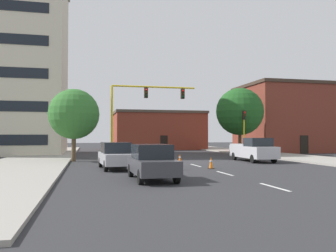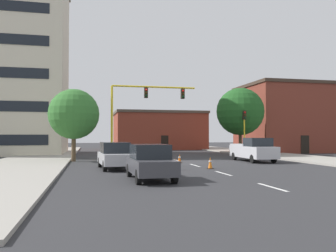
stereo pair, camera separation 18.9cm
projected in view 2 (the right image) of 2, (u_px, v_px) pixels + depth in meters
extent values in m
plane|color=#2D2D30|center=(184.00, 162.00, 28.28)|extent=(160.00, 160.00, 0.00)
cube|color=#9E998E|center=(41.00, 158.00, 33.44)|extent=(6.00, 56.00, 0.14)
cube|color=#9E998E|center=(270.00, 155.00, 38.74)|extent=(6.00, 56.00, 0.14)
cube|color=silver|center=(272.00, 187.00, 14.63)|extent=(0.16, 2.40, 0.01)
cube|color=silver|center=(223.00, 173.00, 19.99)|extent=(0.16, 2.40, 0.01)
cube|color=silver|center=(195.00, 165.00, 25.36)|extent=(0.16, 2.40, 0.01)
cube|color=silver|center=(177.00, 160.00, 30.72)|extent=(0.16, 2.40, 0.01)
cube|color=silver|center=(164.00, 157.00, 36.09)|extent=(0.16, 2.40, 0.01)
cube|color=silver|center=(154.00, 154.00, 41.45)|extent=(0.16, 2.40, 0.01)
cube|color=beige|center=(2.00, 66.00, 40.85)|extent=(14.41, 11.50, 20.77)
cube|color=brown|center=(158.00, 132.00, 56.64)|extent=(13.88, 9.87, 5.61)
cube|color=#4C4238|center=(158.00, 113.00, 56.72)|extent=(14.18, 10.17, 0.40)
cube|color=black|center=(165.00, 143.00, 51.74)|extent=(1.10, 0.06, 2.20)
cube|color=brown|center=(283.00, 120.00, 46.89)|extent=(10.26, 9.67, 8.61)
cube|color=#3D2D23|center=(283.00, 87.00, 47.02)|extent=(10.56, 9.97, 0.40)
cube|color=black|center=(305.00, 145.00, 42.06)|extent=(1.10, 0.06, 2.20)
cube|color=yellow|center=(112.00, 156.00, 31.67)|extent=(1.80, 1.20, 0.55)
cylinder|color=yellow|center=(112.00, 119.00, 31.77)|extent=(0.20, 0.20, 6.20)
cylinder|color=yellow|center=(154.00, 87.00, 32.71)|extent=(7.88, 0.16, 0.16)
cube|color=black|center=(146.00, 93.00, 32.52)|extent=(0.32, 0.36, 0.95)
sphere|color=red|center=(146.00, 90.00, 32.35)|extent=(0.20, 0.20, 0.20)
sphere|color=#38280A|center=(146.00, 93.00, 32.34)|extent=(0.20, 0.20, 0.20)
sphere|color=black|center=(146.00, 96.00, 32.33)|extent=(0.20, 0.20, 0.20)
cube|color=black|center=(183.00, 94.00, 33.30)|extent=(0.32, 0.36, 0.95)
sphere|color=red|center=(183.00, 91.00, 33.12)|extent=(0.20, 0.20, 0.20)
sphere|color=#38280A|center=(183.00, 94.00, 33.11)|extent=(0.20, 0.20, 0.20)
sphere|color=black|center=(183.00, 97.00, 33.11)|extent=(0.20, 0.20, 0.20)
cylinder|color=yellow|center=(244.00, 133.00, 36.46)|extent=(0.14, 0.14, 4.80)
cube|color=black|center=(244.00, 115.00, 36.51)|extent=(0.32, 0.36, 0.95)
sphere|color=red|center=(245.00, 112.00, 36.34)|extent=(0.20, 0.20, 0.20)
sphere|color=#38280A|center=(245.00, 115.00, 36.33)|extent=(0.20, 0.20, 0.20)
sphere|color=black|center=(245.00, 118.00, 36.32)|extent=(0.20, 0.20, 0.20)
cylinder|color=#4C3823|center=(240.00, 142.00, 39.02)|extent=(0.36, 0.36, 2.89)
sphere|color=#1E511E|center=(240.00, 112.00, 39.12)|extent=(5.32, 5.32, 5.32)
cylinder|color=brown|center=(74.00, 147.00, 29.33)|extent=(0.36, 0.36, 2.40)
sphere|color=#33702D|center=(74.00, 114.00, 29.41)|extent=(4.25, 4.25, 4.25)
cube|color=#BCBCC1|center=(253.00, 152.00, 29.29)|extent=(2.04, 5.42, 0.95)
cube|color=#1E2328|center=(258.00, 142.00, 28.44)|extent=(1.85, 1.82, 0.70)
cube|color=#BCBCC1|center=(247.00, 145.00, 30.47)|extent=(2.02, 2.82, 0.16)
cylinder|color=black|center=(274.00, 159.00, 27.68)|extent=(0.23, 0.68, 0.68)
cylinder|color=black|center=(253.00, 159.00, 27.30)|extent=(0.23, 0.68, 0.68)
cylinder|color=black|center=(253.00, 156.00, 31.26)|extent=(0.23, 0.68, 0.68)
cylinder|color=black|center=(234.00, 156.00, 30.89)|extent=(0.23, 0.68, 0.68)
cube|color=#3D3D42|center=(150.00, 166.00, 17.10)|extent=(1.96, 4.54, 0.70)
cube|color=#1E2328|center=(150.00, 151.00, 17.22)|extent=(1.76, 2.34, 0.70)
cylinder|color=black|center=(129.00, 170.00, 18.38)|extent=(0.24, 0.68, 0.68)
cylinder|color=black|center=(160.00, 170.00, 18.77)|extent=(0.24, 0.68, 0.68)
cylinder|color=black|center=(138.00, 177.00, 15.41)|extent=(0.24, 0.68, 0.68)
cylinder|color=black|center=(174.00, 176.00, 15.81)|extent=(0.24, 0.68, 0.68)
cube|color=#B7B7BC|center=(115.00, 158.00, 22.67)|extent=(2.15, 4.62, 0.70)
cube|color=#1E2328|center=(115.00, 148.00, 22.79)|extent=(1.86, 2.41, 0.70)
cylinder|color=black|center=(100.00, 162.00, 23.89)|extent=(0.27, 0.69, 0.68)
cylinder|color=black|center=(124.00, 162.00, 24.36)|extent=(0.27, 0.69, 0.68)
cylinder|color=black|center=(105.00, 166.00, 20.96)|extent=(0.27, 0.69, 0.68)
cylinder|color=black|center=(132.00, 165.00, 21.43)|extent=(0.27, 0.69, 0.68)
cube|color=black|center=(175.00, 170.00, 22.03)|extent=(0.36, 0.36, 0.04)
cone|color=orange|center=(175.00, 164.00, 22.04)|extent=(0.28, 0.28, 0.67)
cylinder|color=white|center=(175.00, 163.00, 22.04)|extent=(0.19, 0.19, 0.08)
cube|color=black|center=(180.00, 163.00, 27.66)|extent=(0.36, 0.36, 0.04)
cone|color=orange|center=(180.00, 158.00, 27.67)|extent=(0.28, 0.28, 0.67)
cylinder|color=white|center=(180.00, 157.00, 27.68)|extent=(0.19, 0.19, 0.08)
cube|color=black|center=(210.00, 168.00, 22.78)|extent=(0.36, 0.36, 0.04)
cone|color=orange|center=(210.00, 163.00, 22.79)|extent=(0.28, 0.28, 0.74)
cylinder|color=white|center=(210.00, 161.00, 22.79)|extent=(0.19, 0.19, 0.08)
cube|color=black|center=(152.00, 164.00, 26.00)|extent=(0.36, 0.36, 0.04)
cone|color=orange|center=(152.00, 160.00, 26.01)|extent=(0.28, 0.28, 0.62)
cylinder|color=white|center=(152.00, 159.00, 26.01)|extent=(0.19, 0.19, 0.08)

